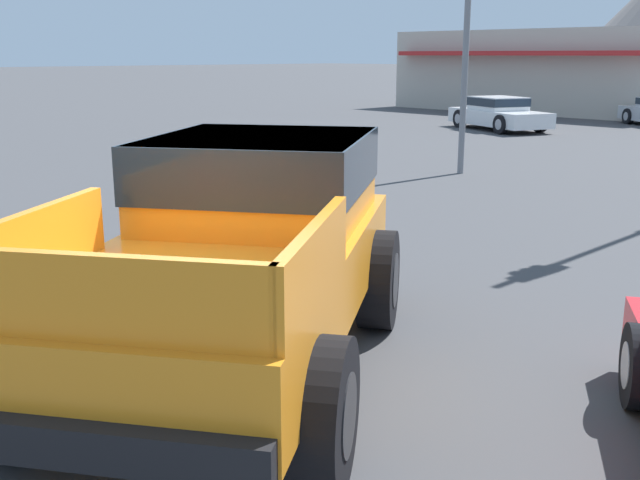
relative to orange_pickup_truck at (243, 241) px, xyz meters
The scene contains 4 objects.
ground_plane 1.15m from the orange_pickup_truck, behind, with size 320.00×320.00×0.00m, color #424244.
orange_pickup_truck is the anchor object (origin of this frame).
parked_car_white 22.25m from the orange_pickup_truck, 117.31° to the left, with size 4.49×3.14×1.18m.
storefront_building 32.56m from the orange_pickup_truck, 115.17° to the left, with size 13.74×6.76×3.76m.
Camera 1 is at (5.20, -3.80, 2.66)m, focal length 42.00 mm.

